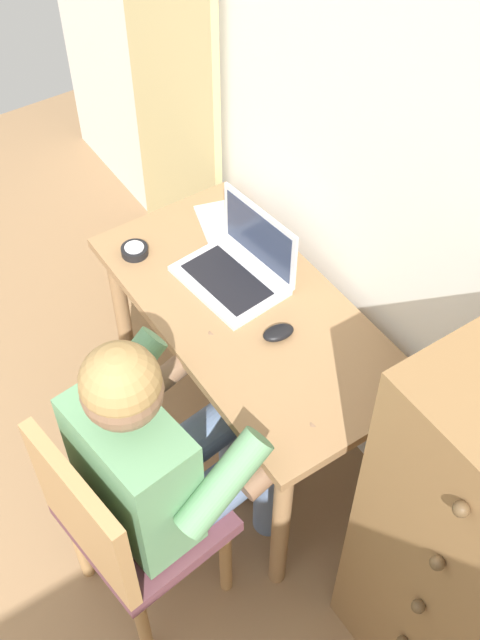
{
  "coord_description": "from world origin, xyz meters",
  "views": [
    {
      "loc": [
        1.05,
        0.91,
        2.54
      ],
      "look_at": [
        -0.2,
        1.75,
        0.84
      ],
      "focal_mm": 44.05,
      "sensor_mm": 36.0,
      "label": 1
    }
  ],
  "objects_px": {
    "laptop": "(240,265)",
    "notebook_pad": "(222,222)",
    "person_seated": "(171,453)",
    "computer_mouse": "(278,333)",
    "desk": "(249,333)",
    "desk_clock": "(135,251)",
    "chair": "(124,523)"
  },
  "relations": [
    {
      "from": "laptop",
      "to": "notebook_pad",
      "type": "distance_m",
      "value": 0.27
    },
    {
      "from": "person_seated",
      "to": "computer_mouse",
      "type": "distance_m",
      "value": 0.49
    },
    {
      "from": "computer_mouse",
      "to": "person_seated",
      "type": "bearing_deg",
      "value": -66.19
    },
    {
      "from": "desk",
      "to": "desk_clock",
      "type": "relative_size",
      "value": 12.55
    },
    {
      "from": "laptop",
      "to": "desk_clock",
      "type": "distance_m",
      "value": 0.37
    },
    {
      "from": "person_seated",
      "to": "desk_clock",
      "type": "height_order",
      "value": "person_seated"
    },
    {
      "from": "computer_mouse",
      "to": "desk_clock",
      "type": "xyz_separation_m",
      "value": [
        -0.56,
        -0.19,
        -0.0
      ]
    },
    {
      "from": "person_seated",
      "to": "notebook_pad",
      "type": "relative_size",
      "value": 5.68
    },
    {
      "from": "desk",
      "to": "desk_clock",
      "type": "distance_m",
      "value": 0.47
    },
    {
      "from": "chair",
      "to": "notebook_pad",
      "type": "xyz_separation_m",
      "value": [
        -0.68,
        0.78,
        0.25
      ]
    },
    {
      "from": "computer_mouse",
      "to": "notebook_pad",
      "type": "xyz_separation_m",
      "value": [
        -0.52,
        0.13,
        -0.01
      ]
    },
    {
      "from": "desk_clock",
      "to": "notebook_pad",
      "type": "distance_m",
      "value": 0.32
    },
    {
      "from": "chair",
      "to": "person_seated",
      "type": "xyz_separation_m",
      "value": [
        -0.02,
        0.18,
        0.18
      ]
    },
    {
      "from": "chair",
      "to": "desk_clock",
      "type": "distance_m",
      "value": 0.89
    },
    {
      "from": "desk",
      "to": "chair",
      "type": "relative_size",
      "value": 1.29
    },
    {
      "from": "laptop",
      "to": "notebook_pad",
      "type": "xyz_separation_m",
      "value": [
        -0.25,
        0.09,
        -0.05
      ]
    },
    {
      "from": "desk",
      "to": "laptop",
      "type": "bearing_deg",
      "value": 158.39
    },
    {
      "from": "person_seated",
      "to": "desk_clock",
      "type": "bearing_deg",
      "value": 158.63
    },
    {
      "from": "laptop",
      "to": "desk",
      "type": "bearing_deg",
      "value": -21.61
    },
    {
      "from": "desk",
      "to": "person_seated",
      "type": "bearing_deg",
      "value": -57.99
    },
    {
      "from": "computer_mouse",
      "to": "desk_clock",
      "type": "height_order",
      "value": "computer_mouse"
    },
    {
      "from": "desk",
      "to": "chair",
      "type": "xyz_separation_m",
      "value": [
        0.3,
        -0.63,
        -0.13
      ]
    },
    {
      "from": "desk",
      "to": "laptop",
      "type": "xyz_separation_m",
      "value": [
        -0.13,
        0.05,
        0.17
      ]
    },
    {
      "from": "desk",
      "to": "notebook_pad",
      "type": "xyz_separation_m",
      "value": [
        -0.38,
        0.14,
        0.13
      ]
    },
    {
      "from": "chair",
      "to": "person_seated",
      "type": "distance_m",
      "value": 0.26
    },
    {
      "from": "chair",
      "to": "computer_mouse",
      "type": "bearing_deg",
      "value": 103.82
    },
    {
      "from": "laptop",
      "to": "computer_mouse",
      "type": "bearing_deg",
      "value": -8.85
    },
    {
      "from": "chair",
      "to": "computer_mouse",
      "type": "xyz_separation_m",
      "value": [
        -0.16,
        0.64,
        0.26
      ]
    },
    {
      "from": "chair",
      "to": "notebook_pad",
      "type": "height_order",
      "value": "chair"
    },
    {
      "from": "desk",
      "to": "computer_mouse",
      "type": "distance_m",
      "value": 0.2
    },
    {
      "from": "desk",
      "to": "notebook_pad",
      "type": "bearing_deg",
      "value": 159.17
    },
    {
      "from": "notebook_pad",
      "to": "desk",
      "type": "bearing_deg",
      "value": -4.01
    }
  ]
}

